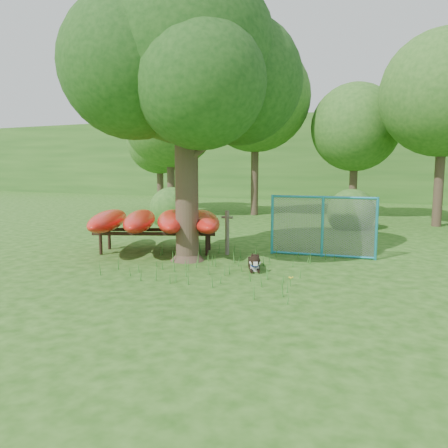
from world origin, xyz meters
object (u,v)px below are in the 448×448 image
at_px(oak_tree, 184,64).
at_px(kayak_rack, 156,221).
at_px(fence_section, 322,226).
at_px(husky_dog, 254,263).

distance_m(oak_tree, kayak_rack, 4.12).
bearing_deg(kayak_rack, oak_tree, -46.00).
xyz_separation_m(oak_tree, fence_section, (3.03, 1.80, -3.96)).
bearing_deg(oak_tree, kayak_rack, 155.85).
distance_m(kayak_rack, husky_dog, 3.36).
xyz_separation_m(husky_dog, fence_section, (1.09, 2.11, 0.64)).
xyz_separation_m(oak_tree, husky_dog, (1.94, -0.31, -4.60)).
bearing_deg(husky_dog, fence_section, 38.77).
bearing_deg(kayak_rack, fence_section, -5.59).
distance_m(oak_tree, husky_dog, 5.00).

